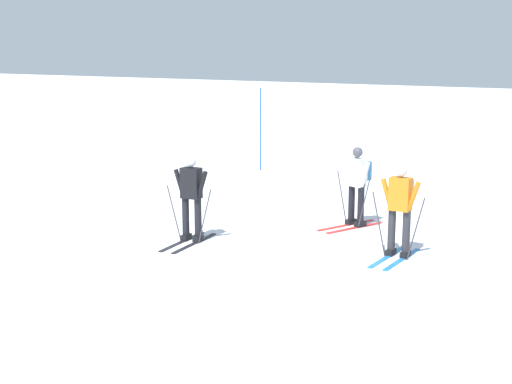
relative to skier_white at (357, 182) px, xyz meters
The scene contains 6 objects.
ground_plane 5.37m from the skier_white, 112.79° to the right, with size 120.00×120.00×0.00m, color white.
far_snow_ridge 14.87m from the skier_white, 97.91° to the left, with size 80.00×6.46×2.09m, color white.
skier_white is the anchor object (origin of this frame).
skier_black 3.65m from the skier_white, 125.33° to the right, with size 0.99×1.64×1.71m.
skier_orange 2.34m from the skier_white, 44.27° to the right, with size 1.00×1.61×1.71m.
trail_marker_pole 7.50m from the skier_white, 140.24° to the left, with size 0.05×0.05×2.58m, color #1E56AD.
Camera 1 is at (8.63, -8.47, 3.70)m, focal length 49.49 mm.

